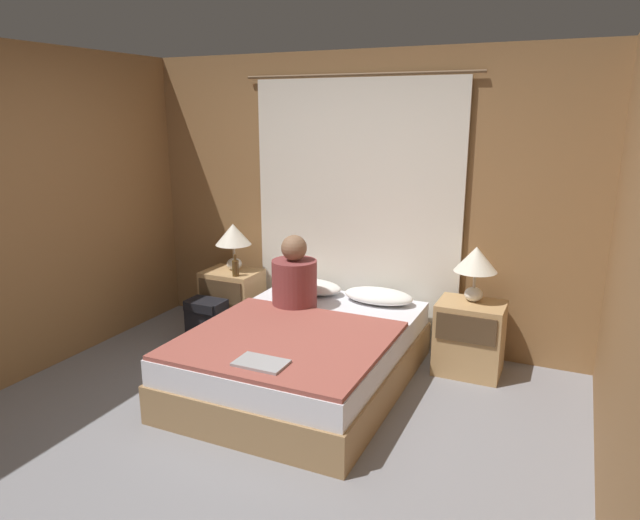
# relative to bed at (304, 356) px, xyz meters

# --- Properties ---
(ground_plane) EXTENTS (16.00, 16.00, 0.00)m
(ground_plane) POSITION_rel_bed_xyz_m (0.00, -0.96, -0.22)
(ground_plane) COLOR gray
(wall_back) EXTENTS (4.13, 0.06, 2.50)m
(wall_back) POSITION_rel_bed_xyz_m (0.00, 1.09, 1.03)
(wall_back) COLOR olive
(wall_back) RESTS_ON ground_plane
(curtain_panel) EXTENTS (2.07, 0.02, 2.31)m
(curtain_panel) POSITION_rel_bed_xyz_m (0.00, 1.02, 0.93)
(curtain_panel) COLOR silver
(curtain_panel) RESTS_ON ground_plane
(bed) EXTENTS (1.45, 1.94, 0.45)m
(bed) POSITION_rel_bed_xyz_m (0.00, 0.00, 0.00)
(bed) COLOR #99754C
(bed) RESTS_ON ground_plane
(nightstand_left) EXTENTS (0.51, 0.40, 0.58)m
(nightstand_left) POSITION_rel_bed_xyz_m (-1.09, 0.71, 0.07)
(nightstand_left) COLOR tan
(nightstand_left) RESTS_ON ground_plane
(nightstand_right) EXTENTS (0.51, 0.40, 0.58)m
(nightstand_right) POSITION_rel_bed_xyz_m (1.09, 0.71, 0.07)
(nightstand_right) COLOR tan
(nightstand_right) RESTS_ON ground_plane
(lamp_left) EXTENTS (0.33, 0.33, 0.43)m
(lamp_left) POSITION_rel_bed_xyz_m (-1.09, 0.77, 0.66)
(lamp_left) COLOR silver
(lamp_left) RESTS_ON nightstand_left
(lamp_right) EXTENTS (0.33, 0.33, 0.43)m
(lamp_right) POSITION_rel_bed_xyz_m (1.09, 0.77, 0.66)
(lamp_right) COLOR silver
(lamp_right) RESTS_ON nightstand_right
(pillow_left) EXTENTS (0.59, 0.32, 0.12)m
(pillow_left) POSITION_rel_bed_xyz_m (-0.32, 0.77, 0.29)
(pillow_left) COLOR white
(pillow_left) RESTS_ON bed
(pillow_right) EXTENTS (0.59, 0.32, 0.12)m
(pillow_right) POSITION_rel_bed_xyz_m (0.32, 0.77, 0.29)
(pillow_right) COLOR white
(pillow_right) RESTS_ON bed
(blanket_on_bed) EXTENTS (1.39, 1.30, 0.03)m
(blanket_on_bed) POSITION_rel_bed_xyz_m (0.00, -0.29, 0.24)
(blanket_on_bed) COLOR #994C42
(blanket_on_bed) RESTS_ON bed
(person_left_in_bed) EXTENTS (0.37, 0.37, 0.60)m
(person_left_in_bed) POSITION_rel_bed_xyz_m (-0.28, 0.39, 0.47)
(person_left_in_bed) COLOR brown
(person_left_in_bed) RESTS_ON bed
(beer_bottle_on_left_stand) EXTENTS (0.06, 0.06, 0.20)m
(beer_bottle_on_left_stand) POSITION_rel_bed_xyz_m (-0.97, 0.59, 0.43)
(beer_bottle_on_left_stand) COLOR #513819
(beer_bottle_on_left_stand) RESTS_ON nightstand_left
(laptop_on_bed) EXTENTS (0.32, 0.21, 0.02)m
(laptop_on_bed) POSITION_rel_bed_xyz_m (0.06, -0.73, 0.27)
(laptop_on_bed) COLOR #9EA0A5
(laptop_on_bed) RESTS_ON blanket_on_bed
(backpack_on_floor) EXTENTS (0.34, 0.23, 0.40)m
(backpack_on_floor) POSITION_rel_bed_xyz_m (-1.13, 0.35, 0.00)
(backpack_on_floor) COLOR black
(backpack_on_floor) RESTS_ON ground_plane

